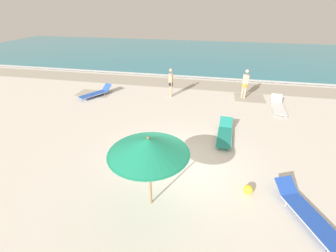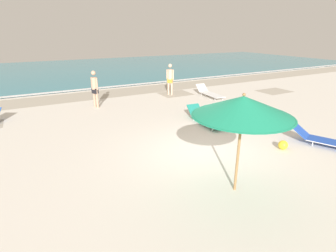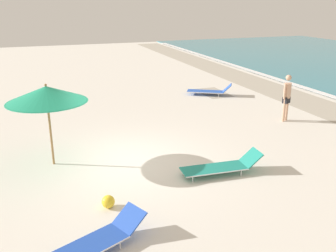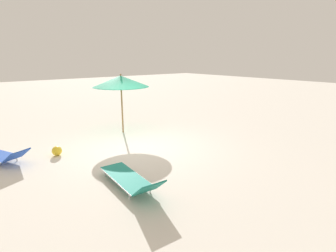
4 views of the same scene
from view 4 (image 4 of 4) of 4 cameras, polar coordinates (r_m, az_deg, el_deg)
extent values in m
cube|color=silver|center=(8.77, -6.92, -5.20)|extent=(60.00, 60.00, 0.16)
cylinder|color=#9E7547|center=(10.35, -9.97, 4.02)|extent=(0.06, 0.06, 2.01)
cone|color=#1E936B|center=(10.21, -10.22, 9.58)|extent=(2.14, 2.14, 0.43)
cylinder|color=#166E50|center=(10.23, -10.17, 8.44)|extent=(2.08, 2.08, 0.01)
sphere|color=#9E7547|center=(10.20, -10.28, 10.94)|extent=(0.07, 0.07, 0.07)
cylinder|color=silver|center=(9.35, -32.41, -4.55)|extent=(0.80, 1.72, 0.03)
cube|color=blue|center=(8.20, -30.08, -5.54)|extent=(0.72, 0.66, 0.34)
cylinder|color=silver|center=(8.76, -30.07, -6.08)|extent=(0.03, 0.03, 0.16)
cube|color=#1E8475|center=(6.33, -9.16, -10.91)|extent=(0.72, 1.76, 0.03)
cylinder|color=silver|center=(6.45, -6.73, -10.30)|extent=(0.15, 1.72, 0.03)
cylinder|color=silver|center=(6.22, -11.69, -11.51)|extent=(0.15, 1.72, 0.03)
cube|color=#1E8475|center=(5.40, -4.08, -13.37)|extent=(0.60, 0.48, 0.38)
cylinder|color=silver|center=(7.02, -9.68, -9.11)|extent=(0.03, 0.03, 0.16)
cylinder|color=silver|center=(6.84, -13.59, -9.98)|extent=(0.03, 0.03, 0.16)
cylinder|color=silver|center=(5.95, -3.91, -13.54)|extent=(0.03, 0.03, 0.16)
cylinder|color=silver|center=(5.74, -8.42, -14.82)|extent=(0.03, 0.03, 0.16)
sphere|color=yellow|center=(8.65, -23.03, -5.00)|extent=(0.29, 0.29, 0.29)
camera|label=1|loc=(14.07, -26.34, 22.79)|focal=24.00mm
camera|label=2|loc=(15.51, -4.73, 16.84)|focal=28.00mm
camera|label=3|loc=(10.66, -71.18, 13.12)|focal=40.00mm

